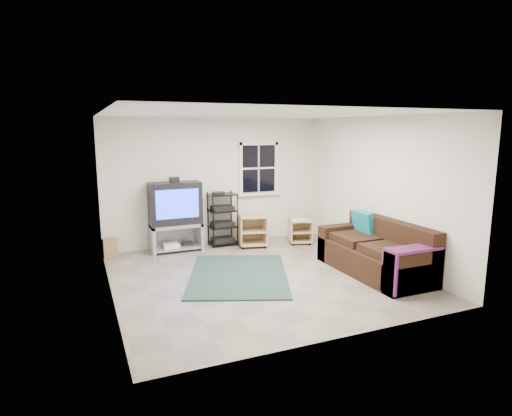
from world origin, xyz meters
name	(u,v)px	position (x,y,z in m)	size (l,w,h in m)	color
room	(259,172)	(0.95, 2.27, 1.48)	(4.60, 4.62, 4.60)	gray
tv_unit	(175,211)	(-0.93, 2.03, 0.80)	(1.00, 0.50, 1.46)	#93939A
av_rack	(223,222)	(0.06, 2.08, 0.48)	(0.56, 0.40, 1.11)	black
side_table_left	(252,229)	(0.60, 1.80, 0.34)	(0.66, 0.66, 0.64)	#D4B082
side_table_right	(300,229)	(1.61, 1.60, 0.29)	(0.56, 0.56, 0.52)	#D4B082
sofa	(376,253)	(1.85, -0.60, 0.34)	(0.93, 2.09, 0.96)	black
shag_rug	(238,275)	(-0.31, 0.16, 0.01)	(1.56, 2.15, 0.03)	black
paper_bag	(110,248)	(-2.17, 2.05, 0.18)	(0.26, 0.16, 0.36)	#8F6440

